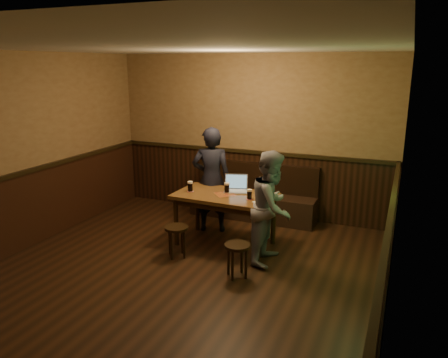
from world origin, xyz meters
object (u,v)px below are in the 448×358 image
at_px(laptop, 236,187).
at_px(stool_right, 237,251).
at_px(stool_left, 177,233).
at_px(bench, 253,200).
at_px(pint_left, 190,186).
at_px(person_grey, 272,207).
at_px(person_suit, 212,180).
at_px(pint_mid, 227,188).
at_px(pub_table, 225,201).
at_px(pint_right, 249,194).

bearing_deg(laptop, stool_right, -84.66).
distance_m(stool_left, laptop, 1.15).
distance_m(bench, pint_left, 1.55).
xyz_separation_m(pint_left, person_grey, (1.33, -0.21, -0.09)).
height_order(person_suit, person_grey, person_suit).
height_order(stool_right, person_suit, person_suit).
distance_m(stool_left, stool_right, 1.02).
bearing_deg(pint_mid, person_suit, 137.56).
bearing_deg(pint_left, bench, 68.35).
distance_m(bench, pint_mid, 1.33).
xyz_separation_m(stool_right, laptop, (-0.46, 1.12, 0.49)).
relative_size(pub_table, person_suit, 0.88).
relative_size(pint_mid, person_grey, 0.10).
xyz_separation_m(pint_mid, pint_right, (0.41, -0.15, -0.01)).
bearing_deg(pint_mid, pint_right, -20.73).
bearing_deg(laptop, pint_mid, -134.86).
relative_size(pint_right, laptop, 0.35).
relative_size(pint_mid, laptop, 0.39).
distance_m(laptop, person_suit, 0.56).
height_order(pint_left, laptop, laptop).
xyz_separation_m(pub_table, person_grey, (0.79, -0.27, 0.09)).
xyz_separation_m(pint_left, pint_right, (0.94, -0.02, -0.01)).
bearing_deg(stool_right, person_suit, 125.51).
distance_m(laptop, person_grey, 0.87).
distance_m(pub_table, pint_left, 0.57).
height_order(pint_left, pint_mid, same).
height_order(pint_right, laptop, laptop).
height_order(stool_left, pint_right, pint_right).
relative_size(pint_left, laptop, 0.39).
bearing_deg(person_grey, stool_left, 108.61).
bearing_deg(pint_left, person_suit, 78.00).
bearing_deg(pub_table, laptop, 71.46).
bearing_deg(stool_left, person_suit, 88.56).
relative_size(pint_left, pint_right, 1.09).
xyz_separation_m(stool_left, pint_mid, (0.45, 0.73, 0.50)).
relative_size(stool_left, pint_right, 3.08).
distance_m(bench, person_grey, 1.80).
bearing_deg(person_grey, pub_table, 72.25).
xyz_separation_m(pub_table, pint_left, (-0.53, -0.07, 0.18)).
bearing_deg(pint_mid, pub_table, -91.10).
distance_m(stool_right, pint_mid, 1.22).
xyz_separation_m(stool_left, person_suit, (0.03, 1.12, 0.49)).
distance_m(bench, stool_right, 2.25).
relative_size(pint_right, person_suit, 0.09).
bearing_deg(stool_right, pint_mid, 119.30).
xyz_separation_m(pub_table, person_suit, (-0.42, 0.46, 0.17)).
distance_m(pint_left, person_grey, 1.35).
height_order(bench, pint_left, bench).
height_order(bench, pub_table, bench).
bearing_deg(stool_right, stool_left, 166.69).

